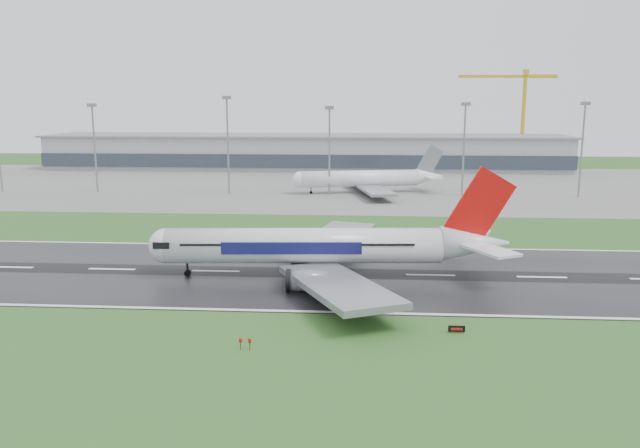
{
  "coord_description": "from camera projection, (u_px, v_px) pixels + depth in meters",
  "views": [
    {
      "loc": [
        27.4,
        -112.21,
        31.44
      ],
      "look_at": [
        18.82,
        12.0,
        7.0
      ],
      "focal_mm": 35.24,
      "sensor_mm": 36.0,
      "label": 1
    }
  ],
  "objects": [
    {
      "name": "parked_airliner",
      "position": [
        366.0,
        170.0,
        217.14
      ],
      "size": [
        63.81,
        60.95,
        15.91
      ],
      "primitive_type": null,
      "rotation": [
        0.0,
        0.0,
        0.22
      ],
      "color": "white",
      "rests_on": "apron"
    },
    {
      "name": "terminal",
      "position": [
        306.0,
        152.0,
        297.42
      ],
      "size": [
        240.0,
        36.0,
        15.0
      ],
      "primitive_type": "cube",
      "color": "#91949C",
      "rests_on": "ground"
    },
    {
      "name": "runway_sign",
      "position": [
        457.0,
        329.0,
        86.49
      ],
      "size": [
        2.31,
        0.7,
        1.04
      ],
      "primitive_type": null,
      "rotation": [
        0.0,
        0.0,
        0.19
      ],
      "color": "black",
      "rests_on": "ground"
    },
    {
      "name": "floodmast_2",
      "position": [
        228.0,
        147.0,
        213.84
      ],
      "size": [
        0.64,
        0.64,
        32.0
      ],
      "primitive_type": "cylinder",
      "color": "gray",
      "rests_on": "ground"
    },
    {
      "name": "floodmast_5",
      "position": [
        582.0,
        152.0,
        206.06
      ],
      "size": [
        0.64,
        0.64,
        30.08
      ],
      "primitive_type": "cylinder",
      "color": "gray",
      "rests_on": "ground"
    },
    {
      "name": "runway",
      "position": [
        216.0,
        271.0,
        117.75
      ],
      "size": [
        400.0,
        45.0,
        0.1
      ],
      "primitive_type": "cube",
      "color": "black",
      "rests_on": "ground"
    },
    {
      "name": "ground",
      "position": [
        216.0,
        271.0,
        117.76
      ],
      "size": [
        520.0,
        520.0,
        0.0
      ],
      "primitive_type": "plane",
      "color": "#25511D",
      "rests_on": "ground"
    },
    {
      "name": "floodmast_3",
      "position": [
        329.0,
        153.0,
        211.82
      ],
      "size": [
        0.64,
        0.64,
        28.66
      ],
      "primitive_type": "cylinder",
      "color": "gray",
      "rests_on": "ground"
    },
    {
      "name": "tower_crane",
      "position": [
        523.0,
        119.0,
        302.09
      ],
      "size": [
        46.76,
        4.04,
        45.96
      ],
      "primitive_type": null,
      "rotation": [
        0.0,
        0.0,
        0.03
      ],
      "color": "gold",
      "rests_on": "ground"
    },
    {
      "name": "floodmast_1",
      "position": [
        95.0,
        150.0,
        217.25
      ],
      "size": [
        0.64,
        0.64,
        29.49
      ],
      "primitive_type": "cylinder",
      "color": "gray",
      "rests_on": "ground"
    },
    {
      "name": "main_airliner",
      "position": [
        329.0,
        224.0,
        112.58
      ],
      "size": [
        69.37,
        66.51,
        19.2
      ],
      "primitive_type": null,
      "rotation": [
        0.0,
        0.0,
        0.07
      ],
      "color": "silver",
      "rests_on": "runway"
    },
    {
      "name": "floodmast_4",
      "position": [
        464.0,
        152.0,
        208.67
      ],
      "size": [
        0.64,
        0.64,
        29.86
      ],
      "primitive_type": "cylinder",
      "color": "gray",
      "rests_on": "ground"
    },
    {
      "name": "apron",
      "position": [
        291.0,
        185.0,
        240.12
      ],
      "size": [
        400.0,
        130.0,
        0.08
      ],
      "primitive_type": "cube",
      "color": "slate",
      "rests_on": "ground"
    }
  ]
}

